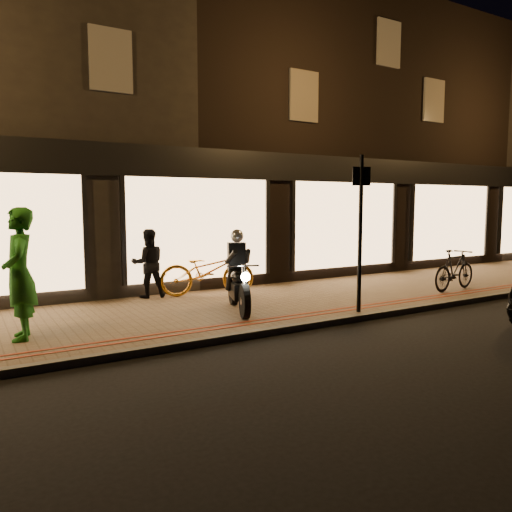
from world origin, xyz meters
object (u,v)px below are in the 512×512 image
(bicycle_gold, at_px, (207,271))
(person_green, at_px, (19,274))
(sign_post, at_px, (360,225))
(motorcycle, at_px, (238,280))

(bicycle_gold, height_order, person_green, person_green)
(bicycle_gold, xyz_separation_m, person_green, (-4.06, -1.90, 0.45))
(sign_post, bearing_deg, person_green, 168.26)
(sign_post, height_order, person_green, sign_post)
(motorcycle, height_order, person_green, person_green)
(motorcycle, distance_m, sign_post, 2.57)
(motorcycle, bearing_deg, bicycle_gold, 102.91)
(person_green, bearing_deg, bicycle_gold, 121.46)
(motorcycle, xyz_separation_m, sign_post, (1.94, -1.30, 1.06))
(bicycle_gold, bearing_deg, person_green, 130.39)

